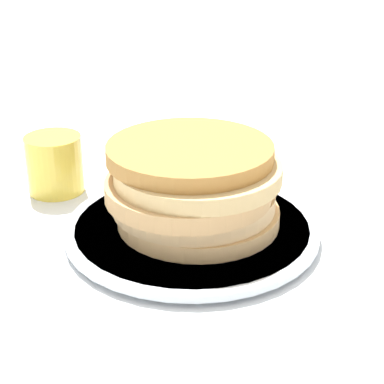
{
  "coord_description": "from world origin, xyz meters",
  "views": [
    {
      "loc": [
        -0.11,
        -0.56,
        0.31
      ],
      "look_at": [
        0.02,
        -0.02,
        0.05
      ],
      "focal_mm": 60.0,
      "sensor_mm": 36.0,
      "label": 1
    }
  ],
  "objects": [
    {
      "name": "pancake_stack",
      "position": [
        0.02,
        -0.02,
        0.05
      ],
      "size": [
        0.17,
        0.17,
        0.08
      ],
      "color": "tan",
      "rests_on": "plate"
    },
    {
      "name": "ground_plane",
      "position": [
        0.0,
        0.0,
        0.0
      ],
      "size": [
        4.0,
        4.0,
        0.0
      ],
      "primitive_type": "plane",
      "color": "white"
    },
    {
      "name": "plate",
      "position": [
        0.02,
        -0.02,
        0.01
      ],
      "size": [
        0.25,
        0.25,
        0.01
      ],
      "color": "silver",
      "rests_on": "ground_plane"
    },
    {
      "name": "juice_glass",
      "position": [
        -0.11,
        0.12,
        0.03
      ],
      "size": [
        0.06,
        0.06,
        0.07
      ],
      "color": "yellow",
      "rests_on": "ground_plane"
    }
  ]
}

